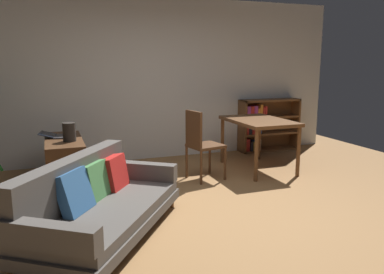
{
  "coord_description": "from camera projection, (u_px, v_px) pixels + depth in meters",
  "views": [
    {
      "loc": [
        -1.66,
        -3.75,
        1.65
      ],
      "look_at": [
        0.0,
        0.75,
        0.71
      ],
      "focal_mm": 36.38,
      "sensor_mm": 36.0,
      "label": 1
    }
  ],
  "objects": [
    {
      "name": "ground_plane",
      "position": [
        215.0,
        212.0,
        4.33
      ],
      "size": [
        8.16,
        8.16,
        0.0
      ],
      "primitive_type": "plane",
      "color": "#9E7042"
    },
    {
      "name": "back_wall_panel",
      "position": [
        152.0,
        80.0,
        6.56
      ],
      "size": [
        6.8,
        0.1,
        2.7
      ],
      "primitive_type": "cube",
      "color": "silver",
      "rests_on": "ground_plane"
    },
    {
      "name": "fabric_couch",
      "position": [
        96.0,
        202.0,
        3.71
      ],
      "size": [
        1.81,
        2.06,
        0.74
      ],
      "color": "brown",
      "rests_on": "ground_plane"
    },
    {
      "name": "media_console",
      "position": [
        65.0,
        163.0,
        5.23
      ],
      "size": [
        0.47,
        1.2,
        0.64
      ],
      "color": "#56351E",
      "rests_on": "ground_plane"
    },
    {
      "name": "open_laptop",
      "position": [
        58.0,
        136.0,
        5.29
      ],
      "size": [
        0.46,
        0.37,
        0.08
      ],
      "color": "#333338",
      "rests_on": "media_console"
    },
    {
      "name": "desk_speaker",
      "position": [
        69.0,
        132.0,
        5.0
      ],
      "size": [
        0.16,
        0.16,
        0.24
      ],
      "color": "#2D2823",
      "rests_on": "media_console"
    },
    {
      "name": "dining_table",
      "position": [
        259.0,
        125.0,
        5.95
      ],
      "size": [
        0.79,
        1.22,
        0.78
      ],
      "color": "brown",
      "rests_on": "ground_plane"
    },
    {
      "name": "dining_chair_near",
      "position": [
        201.0,
        142.0,
        5.42
      ],
      "size": [
        0.52,
        0.5,
        0.99
      ],
      "color": "#56351E",
      "rests_on": "ground_plane"
    },
    {
      "name": "bookshelf",
      "position": [
        264.0,
        125.0,
        7.28
      ],
      "size": [
        1.17,
        0.3,
        0.96
      ],
      "color": "brown",
      "rests_on": "ground_plane"
    }
  ]
}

